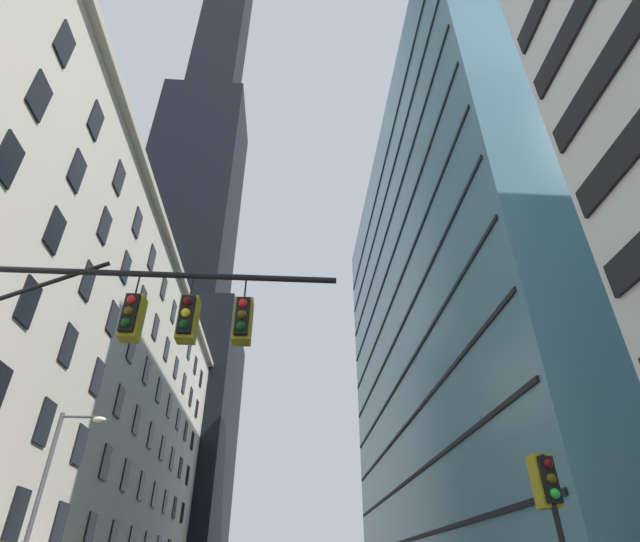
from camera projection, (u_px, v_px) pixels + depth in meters
name	position (u px, v px, depth m)	size (l,w,h in m)	color
station_building	(51.00, 383.00, 39.29)	(14.66, 75.51, 29.94)	beige
dark_skyscraper	(184.00, 249.00, 101.55)	(26.92, 26.92, 199.31)	black
glass_office_midrise	(483.00, 319.00, 47.22)	(18.25, 48.78, 45.86)	teal
traffic_signal_mast	(102.00, 343.00, 10.20)	(9.02, 0.63, 7.55)	black
traffic_light_near_right	(548.00, 491.00, 9.95)	(0.40, 0.63, 3.57)	black
street_lamppost	(48.00, 489.00, 18.79)	(1.94, 0.32, 7.24)	#47474C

